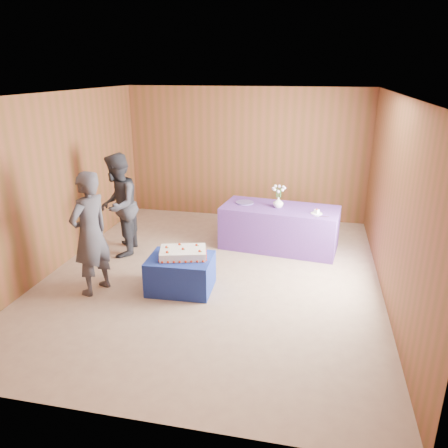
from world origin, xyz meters
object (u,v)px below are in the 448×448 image
(serving_table, at_px, (279,227))
(guest_right, at_px, (118,205))
(sheet_cake, at_px, (183,253))
(vase, at_px, (278,202))
(cake_table, at_px, (181,273))
(guest_left, at_px, (90,234))

(serving_table, height_order, guest_right, guest_right)
(sheet_cake, distance_m, vase, 2.18)
(sheet_cake, distance_m, guest_right, 1.77)
(vase, height_order, guest_right, guest_right)
(guest_right, bearing_deg, cake_table, 40.96)
(sheet_cake, bearing_deg, guest_right, 129.60)
(sheet_cake, bearing_deg, serving_table, 41.47)
(guest_right, bearing_deg, serving_table, 95.47)
(guest_left, bearing_deg, serving_table, 150.03)
(sheet_cake, distance_m, guest_left, 1.30)
(cake_table, xyz_separation_m, sheet_cake, (0.03, 0.04, 0.31))
(sheet_cake, height_order, guest_right, guest_right)
(cake_table, distance_m, vase, 2.29)
(cake_table, relative_size, sheet_cake, 1.17)
(vase, bearing_deg, serving_table, 26.01)
(guest_left, xyz_separation_m, guest_right, (-0.21, 1.34, -0.01))
(guest_left, bearing_deg, vase, 150.24)
(guest_left, bearing_deg, sheet_cake, 123.74)
(serving_table, bearing_deg, sheet_cake, -116.17)
(cake_table, relative_size, guest_left, 0.51)
(cake_table, bearing_deg, serving_table, 54.33)
(cake_table, relative_size, serving_table, 0.45)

